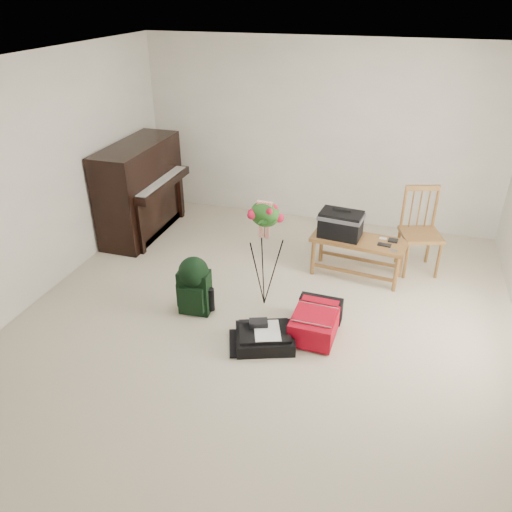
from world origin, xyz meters
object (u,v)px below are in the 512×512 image
(red_suitcase, at_px, (316,319))
(piano, at_px, (141,191))
(dining_chair, at_px, (421,232))
(green_backpack, at_px, (194,283))
(bench, at_px, (346,230))
(black_duffel, at_px, (265,337))
(flower_stand, at_px, (265,255))

(red_suitcase, bearing_deg, piano, 152.03)
(dining_chair, bearing_deg, green_backpack, -160.53)
(bench, height_order, black_duffel, bench)
(red_suitcase, bearing_deg, green_backpack, -176.38)
(black_duffel, bearing_deg, green_backpack, 139.51)
(piano, height_order, green_backpack, piano)
(flower_stand, bearing_deg, piano, 152.02)
(piano, xyz_separation_m, green_backpack, (1.45, -1.61, -0.25))
(dining_chair, bearing_deg, black_duffel, -141.90)
(green_backpack, relative_size, flower_stand, 0.52)
(dining_chair, relative_size, black_duffel, 1.53)
(bench, height_order, flower_stand, flower_stand)
(piano, xyz_separation_m, black_duffel, (2.30, -1.92, -0.52))
(red_suitcase, relative_size, black_duffel, 0.95)
(piano, relative_size, bench, 1.34)
(red_suitcase, height_order, flower_stand, flower_stand)
(piano, distance_m, flower_stand, 2.45)
(bench, height_order, red_suitcase, bench)
(piano, bearing_deg, flower_stand, -30.70)
(piano, xyz_separation_m, bench, (2.82, -0.36, -0.01))
(bench, height_order, green_backpack, bench)
(red_suitcase, distance_m, green_backpack, 1.30)
(flower_stand, bearing_deg, black_duffel, -70.79)
(piano, relative_size, dining_chair, 1.47)
(dining_chair, distance_m, flower_stand, 2.01)
(green_backpack, bearing_deg, black_duffel, -23.73)
(green_backpack, bearing_deg, red_suitcase, -1.83)
(bench, bearing_deg, red_suitcase, -87.88)
(piano, bearing_deg, dining_chair, 0.41)
(dining_chair, height_order, red_suitcase, dining_chair)
(piano, xyz_separation_m, dining_chair, (3.66, 0.03, -0.10))
(green_backpack, bearing_deg, piano, 128.43)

